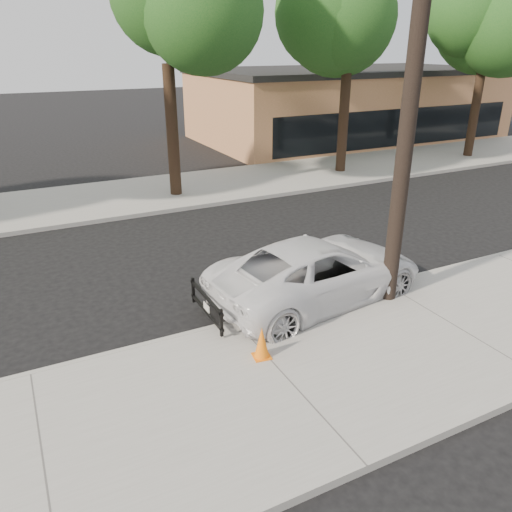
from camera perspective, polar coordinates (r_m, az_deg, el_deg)
name	(u,v)px	position (r m, az deg, el deg)	size (l,w,h in m)	color
ground	(200,287)	(12.40, -6.45, -3.57)	(120.00, 120.00, 0.00)	black
near_sidewalk	(287,382)	(9.02, 3.59, -14.15)	(90.00, 4.40, 0.15)	gray
far_sidewalk	(121,197)	(20.07, -15.17, 6.49)	(90.00, 5.00, 0.15)	gray
curb_near	(235,324)	(10.65, -2.41, -7.76)	(90.00, 0.12, 0.16)	#9E9B93
building_main	(347,105)	(33.18, 10.31, 16.60)	(18.00, 10.00, 4.00)	#A67145
utility_pole	(412,90)	(10.70, 17.36, 17.64)	(1.40, 0.34, 9.00)	black
tree_c	(171,0)	(19.09, -9.64, 26.93)	(4.96, 4.80, 9.55)	black
tree_d	(356,22)	(23.09, 11.36, 24.74)	(4.50, 4.35, 8.75)	black
tree_e	(496,17)	(28.52, 25.76, 23.35)	(4.80, 4.65, 9.25)	black
police_cruiser	(318,271)	(11.55, 7.07, -1.67)	(2.41, 5.23, 1.45)	white
traffic_cone	(262,343)	(9.33, 0.66, -9.89)	(0.37, 0.37, 0.63)	orange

